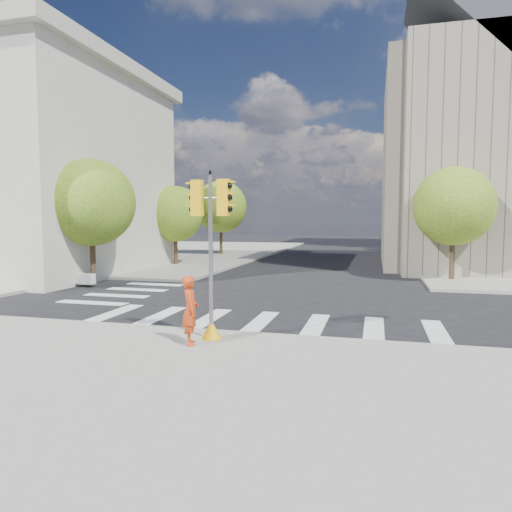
# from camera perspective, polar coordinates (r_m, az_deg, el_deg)

# --- Properties ---
(ground) EXTENTS (160.00, 160.00, 0.00)m
(ground) POSITION_cam_1_polar(r_m,az_deg,el_deg) (17.05, 2.63, -6.75)
(ground) COLOR black
(ground) RESTS_ON ground
(sidewalk_near) EXTENTS (30.00, 14.00, 0.15)m
(sidewalk_near) POSITION_cam_1_polar(r_m,az_deg,el_deg) (7.18, -17.79, -22.73)
(sidewalk_near) COLOR gray
(sidewalk_near) RESTS_ON ground
(sidewalk_far_left) EXTENTS (28.00, 40.00, 0.15)m
(sidewalk_far_left) POSITION_cam_1_polar(r_m,az_deg,el_deg) (48.54, -14.25, 0.56)
(sidewalk_far_left) COLOR gray
(sidewalk_far_left) RESTS_ON ground
(tree_lw_near) EXTENTS (4.40, 4.40, 6.41)m
(tree_lw_near) POSITION_cam_1_polar(r_m,az_deg,el_deg) (24.71, -19.89, 6.29)
(tree_lw_near) COLOR #382616
(tree_lw_near) RESTS_ON ground
(tree_lw_mid) EXTENTS (4.00, 4.00, 5.77)m
(tree_lw_mid) POSITION_cam_1_polar(r_m,az_deg,el_deg) (33.42, -10.06, 5.21)
(tree_lw_mid) COLOR #382616
(tree_lw_mid) RESTS_ON ground
(tree_lw_far) EXTENTS (4.80, 4.80, 6.95)m
(tree_lw_far) POSITION_cam_1_polar(r_m,az_deg,el_deg) (42.73, -4.41, 6.15)
(tree_lw_far) COLOR #382616
(tree_lw_far) RESTS_ON ground
(tree_re_near) EXTENTS (4.20, 4.20, 6.16)m
(tree_re_near) POSITION_cam_1_polar(r_m,az_deg,el_deg) (26.66, 23.49, 5.71)
(tree_re_near) COLOR #382616
(tree_re_near) RESTS_ON ground
(tree_re_mid) EXTENTS (4.60, 4.60, 6.66)m
(tree_re_mid) POSITION_cam_1_polar(r_m,az_deg,el_deg) (38.57, 20.80, 5.77)
(tree_re_mid) COLOR #382616
(tree_re_mid) RESTS_ON ground
(tree_re_far) EXTENTS (4.00, 4.00, 5.88)m
(tree_re_far) POSITION_cam_1_polar(r_m,az_deg,el_deg) (50.51, 19.36, 4.90)
(tree_re_far) COLOR #382616
(tree_re_far) RESTS_ON ground
(lamp_near) EXTENTS (0.35, 0.18, 8.11)m
(lamp_near) POSITION_cam_1_polar(r_m,az_deg,el_deg) (30.71, 23.32, 6.50)
(lamp_near) COLOR black
(lamp_near) RESTS_ON sidewalk_far_right
(lamp_far) EXTENTS (0.35, 0.18, 8.11)m
(lamp_far) POSITION_cam_1_polar(r_m,az_deg,el_deg) (44.59, 20.64, 5.86)
(lamp_far) COLOR black
(lamp_far) RESTS_ON sidewalk_far_right
(traffic_signal) EXTENTS (1.07, 0.56, 4.47)m
(traffic_signal) POSITION_cam_1_polar(r_m,az_deg,el_deg) (12.18, -5.67, -1.59)
(traffic_signal) COLOR #FFB80D
(traffic_signal) RESTS_ON sidewalk_near
(photographer) EXTENTS (0.66, 0.77, 1.78)m
(photographer) POSITION_cam_1_polar(r_m,az_deg,el_deg) (11.84, -8.20, -6.71)
(photographer) COLOR red
(photographer) RESTS_ON sidewalk_near
(planter_wall) EXTENTS (6.01, 0.91, 0.50)m
(planter_wall) POSITION_cam_1_polar(r_m,az_deg,el_deg) (26.00, -24.80, -2.36)
(planter_wall) COLOR silver
(planter_wall) RESTS_ON sidewalk_left_near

